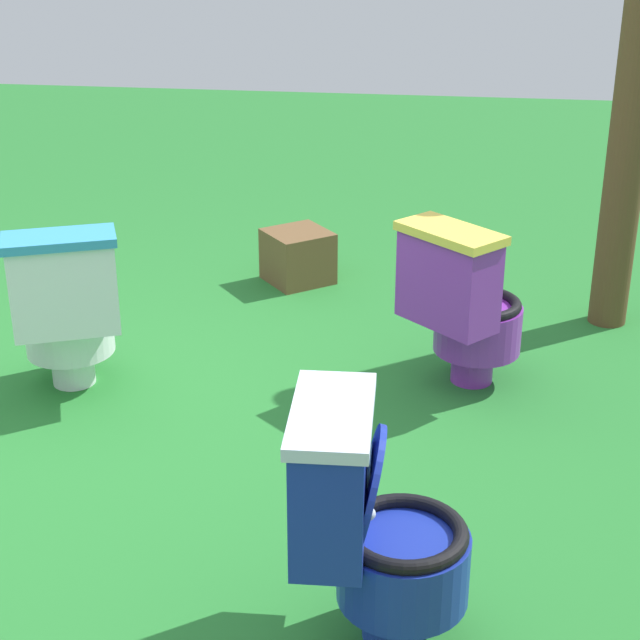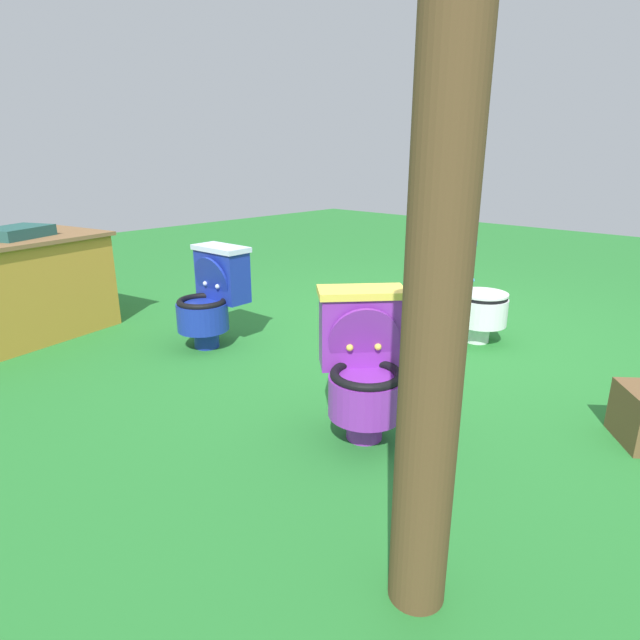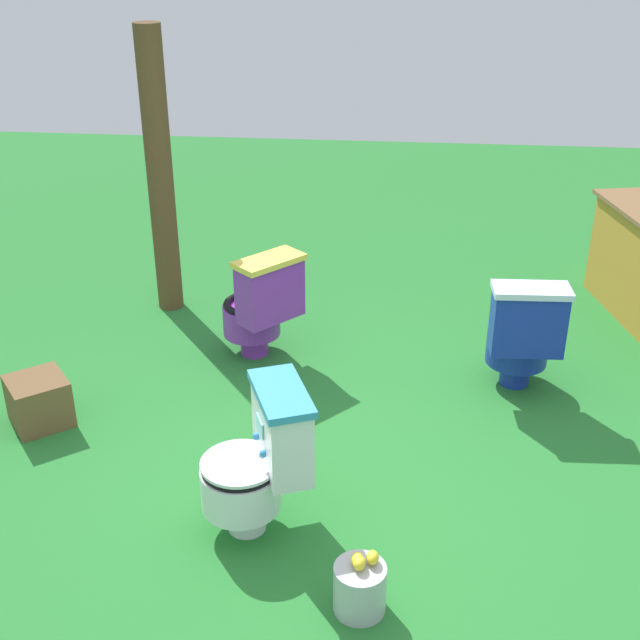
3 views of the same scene
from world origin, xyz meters
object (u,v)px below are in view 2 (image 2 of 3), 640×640
(toilet_purple, at_px, (364,363))
(wooden_post, at_px, (436,301))
(toilet_white, at_px, (471,293))
(lemon_bucket, at_px, (443,301))
(toilet_blue, at_px, (212,296))
(vendor_table, at_px, (3,290))

(toilet_purple, height_order, wooden_post, wooden_post)
(toilet_purple, distance_m, toilet_white, 1.64)
(wooden_post, height_order, lemon_bucket, wooden_post)
(lemon_bucket, bearing_deg, toilet_blue, 155.56)
(toilet_purple, relative_size, lemon_bucket, 2.63)
(toilet_purple, bearing_deg, lemon_bucket, -118.06)
(toilet_white, xyz_separation_m, wooden_post, (-2.32, -1.06, 0.62))
(toilet_blue, xyz_separation_m, toilet_white, (1.38, -1.33, -0.00))
(wooden_post, bearing_deg, vendor_table, 91.08)
(toilet_white, bearing_deg, wooden_post, 2.36)
(toilet_white, distance_m, lemon_bucket, 0.73)
(toilet_purple, xyz_separation_m, vendor_table, (-0.77, 2.83, 0.02))
(toilet_white, bearing_deg, toilet_blue, -66.31)
(toilet_purple, distance_m, vendor_table, 2.94)
(wooden_post, bearing_deg, toilet_purple, 48.40)
(wooden_post, bearing_deg, toilet_blue, 68.57)
(toilet_purple, height_order, vendor_table, vendor_table)
(toilet_white, distance_m, wooden_post, 2.62)
(toilet_purple, distance_m, lemon_bucket, 2.24)
(toilet_purple, bearing_deg, wooden_post, 90.33)
(toilet_purple, relative_size, wooden_post, 0.37)
(toilet_purple, xyz_separation_m, toilet_white, (1.61, 0.27, -0.00))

